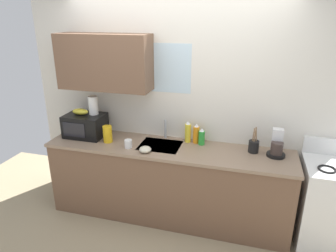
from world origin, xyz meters
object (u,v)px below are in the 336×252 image
Objects in this scene: stove_range at (330,205)px; utensil_crock at (254,146)px; mug_white at (128,144)px; coffee_maker at (277,146)px; cereal_canister at (108,134)px; dish_soap_bottle_green at (202,137)px; dish_soap_bottle_orange at (196,134)px; banana_bunch at (80,112)px; small_bowl at (145,149)px; paper_towel_roll at (93,105)px; microwave at (85,125)px; dish_soap_bottle_yellow at (188,132)px.

stove_range is 3.80× the size of utensil_crock.
utensil_crock is (1.34, 0.26, 0.02)m from mug_white.
coffee_maker is 1.43× the size of cereal_canister.
stove_range is at bearing -6.89° from dish_soap_bottle_green.
dish_soap_bottle_orange is 0.82× the size of utensil_crock.
banana_bunch is 1.54× the size of small_bowl.
dish_soap_bottle_orange is at bearing 26.12° from mug_white.
small_bowl is (0.75, -0.30, -0.35)m from paper_towel_roll.
stove_range is 5.40× the size of banana_bunch.
paper_towel_roll is at bearing 158.25° from small_bowl.
microwave reaches higher than small_bowl.
dish_soap_bottle_yellow is at bearing 174.53° from coffee_maker.
banana_bunch is at bearing -178.52° from coffee_maker.
dish_soap_bottle_yellow reaches higher than dish_soap_bottle_green.
banana_bunch reaches higher than cereal_canister.
cereal_canister is at bearing -168.23° from dish_soap_bottle_green.
dish_soap_bottle_orange is 2.44× the size of mug_white.
dish_soap_bottle_yellow is 0.17m from dish_soap_bottle_green.
mug_white is at bearing -15.57° from banana_bunch.
microwave is 1.34m from dish_soap_bottle_orange.
dish_soap_bottle_green reaches higher than mug_white.
dish_soap_bottle_green is at bearing 22.05° from mug_white.
dish_soap_bottle_yellow is 0.93m from cereal_canister.
dish_soap_bottle_orange is (0.10, 0.00, -0.01)m from dish_soap_bottle_yellow.
paper_towel_roll is 2.12m from coffee_maker.
small_bowl is (0.51, -0.15, -0.07)m from cereal_canister.
stove_range is 5.51× the size of dish_soap_bottle_green.
stove_range is 4.91× the size of paper_towel_roll.
banana_bunch reaches higher than stove_range.
small_bowl is at bearing -133.44° from dish_soap_bottle_yellow.
dish_soap_bottle_green is at bearing 11.77° from cereal_canister.
dish_soap_bottle_orange is 1.19× the size of cereal_canister.
microwave is 0.18m from banana_bunch.
utensil_crock is at bearing -6.28° from dish_soap_bottle_yellow.
stove_range is at bearing -0.93° from microwave.
coffee_maker is at bearing 0.23° from paper_towel_roll.
dish_soap_bottle_yellow is (-0.97, 0.09, 0.02)m from coffee_maker.
stove_range is 11.37× the size of mug_white.
utensil_crock is (0.57, -0.05, -0.02)m from dish_soap_bottle_green.
banana_bunch reaches higher than dish_soap_bottle_green.
microwave is 1.97m from utensil_crock.
coffee_maker is at bearing 4.86° from cereal_canister.
microwave is 0.67m from mug_white.
dish_soap_bottle_orange is at bearing 173.86° from coffee_maker.
microwave is 2.20m from coffee_maker.
paper_towel_roll reaches higher than mug_white.
mug_white is at bearing -171.01° from coffee_maker.
utensil_crock reaches higher than coffee_maker.
paper_towel_roll reaches higher than small_bowl.
banana_bunch is 0.86× the size of dish_soap_bottle_orange.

